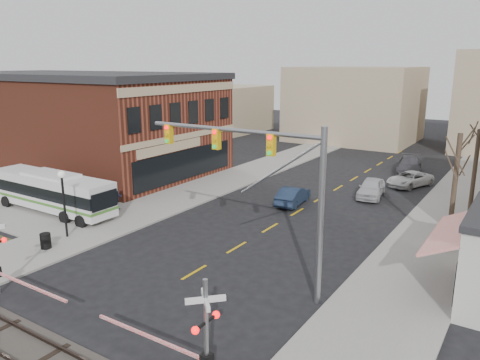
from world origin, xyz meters
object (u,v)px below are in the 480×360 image
trash_bin (46,241)px  car_a (371,188)px  car_c (410,179)px  car_d (409,165)px  pedestrian_far (116,197)px  rr_crossing_east (196,333)px  traffic_signal_mast (268,172)px  street_lamp (63,190)px  transit_bus (52,191)px  pedestrian_near (97,209)px  car_b (293,195)px

trash_bin → car_a: car_a is taller
car_c → car_d: size_ratio=0.85×
car_a → pedestrian_far: bearing=-144.3°
rr_crossing_east → car_d: bearing=92.9°
car_a → car_c: car_a is taller
traffic_signal_mast → street_lamp: 13.87m
transit_bus → pedestrian_near: (4.68, -0.01, -0.49)m
rr_crossing_east → trash_bin: rr_crossing_east is taller
trash_bin → car_a: (12.30, 21.11, 0.19)m
transit_bus → traffic_signal_mast: size_ratio=1.14×
car_a → pedestrian_near: 21.17m
traffic_signal_mast → trash_bin: bearing=-167.5°
rr_crossing_east → trash_bin: bearing=162.8°
car_c → pedestrian_near: bearing=-102.7°
rr_crossing_east → car_c: bearing=91.0°
car_b → pedestrian_near: 14.36m
traffic_signal_mast → car_d: bearing=90.5°
pedestrian_near → pedestrian_far: pedestrian_near is taller
rr_crossing_east → car_d: size_ratio=1.03×
traffic_signal_mast → car_b: traffic_signal_mast is taller
street_lamp → car_b: street_lamp is taller
street_lamp → car_b: (8.46, 14.04, -2.42)m
car_d → pedestrian_near: 30.19m
car_c → pedestrian_far: pedestrian_far is taller
car_b → car_d: bearing=-113.6°
pedestrian_near → car_a: bearing=-55.6°
traffic_signal_mast → rr_crossing_east: size_ratio=1.69×
transit_bus → street_lamp: (5.08, -2.76, 1.51)m
transit_bus → car_b: (13.54, 11.28, -0.90)m
car_b → car_d: 16.34m
street_lamp → car_c: 28.59m
rr_crossing_east → pedestrian_near: bearing=149.6°
trash_bin → pedestrian_far: 7.67m
car_a → car_d: 10.41m
car_a → street_lamp: bearing=-131.7°
street_lamp → car_c: (14.62, 24.44, -2.47)m
street_lamp → pedestrian_far: bearing=106.0°
trash_bin → car_c: (14.06, 26.31, 0.08)m
car_a → pedestrian_far: pedestrian_far is taller
street_lamp → transit_bus: bearing=151.5°
street_lamp → pedestrian_near: street_lamp is taller
transit_bus → street_lamp: size_ratio=2.61×
trash_bin → car_b: bearing=63.6°
street_lamp → car_c: size_ratio=0.90×
car_a → car_c: 5.49m
rr_crossing_east → car_c: (-0.52, 30.81, -1.33)m
transit_bus → car_d: (18.40, 26.88, -0.81)m
car_c → traffic_signal_mast: bearing=-70.5°
trash_bin → car_d: (12.75, 31.51, 0.23)m
pedestrian_far → car_c: bearing=4.8°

